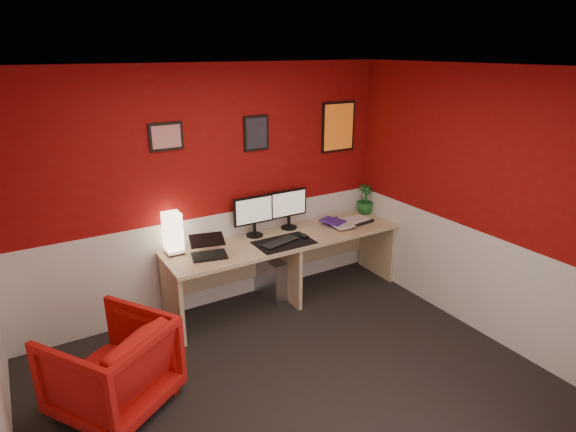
# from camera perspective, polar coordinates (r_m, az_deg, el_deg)

# --- Properties ---
(ground) EXTENTS (4.00, 3.50, 0.01)m
(ground) POSITION_cam_1_polar(r_m,az_deg,el_deg) (4.06, 1.56, -20.76)
(ground) COLOR black
(ground) RESTS_ON ground
(ceiling) EXTENTS (4.00, 3.50, 0.01)m
(ceiling) POSITION_cam_1_polar(r_m,az_deg,el_deg) (3.10, 2.00, 17.20)
(ceiling) COLOR white
(ceiling) RESTS_ON ground
(wall_back) EXTENTS (4.00, 0.01, 2.50)m
(wall_back) POSITION_cam_1_polar(r_m,az_deg,el_deg) (4.86, -9.42, 2.85)
(wall_back) COLOR maroon
(wall_back) RESTS_ON ground
(wall_front) EXTENTS (4.00, 0.01, 2.50)m
(wall_front) POSITION_cam_1_polar(r_m,az_deg,el_deg) (2.33, 27.03, -19.16)
(wall_front) COLOR maroon
(wall_front) RESTS_ON ground
(wall_right) EXTENTS (0.01, 3.50, 2.50)m
(wall_right) POSITION_cam_1_polar(r_m,az_deg,el_deg) (4.71, 22.73, 1.00)
(wall_right) COLOR maroon
(wall_right) RESTS_ON ground
(wainscot_back) EXTENTS (4.00, 0.01, 1.00)m
(wainscot_back) POSITION_cam_1_polar(r_m,az_deg,el_deg) (5.12, -8.93, -5.22)
(wainscot_back) COLOR silver
(wainscot_back) RESTS_ON ground
(wainscot_right) EXTENTS (0.01, 3.50, 1.00)m
(wainscot_right) POSITION_cam_1_polar(r_m,az_deg,el_deg) (4.98, 21.57, -7.21)
(wainscot_right) COLOR silver
(wainscot_right) RESTS_ON ground
(desk) EXTENTS (2.60, 0.65, 0.73)m
(desk) POSITION_cam_1_polar(r_m,az_deg,el_deg) (5.18, -0.19, -6.33)
(desk) COLOR tan
(desk) RESTS_ON ground
(shoji_lamp) EXTENTS (0.16, 0.16, 0.40)m
(shoji_lamp) POSITION_cam_1_polar(r_m,az_deg,el_deg) (4.70, -13.62, -2.16)
(shoji_lamp) COLOR #FFE5B2
(shoji_lamp) RESTS_ON desk
(laptop) EXTENTS (0.37, 0.30, 0.22)m
(laptop) POSITION_cam_1_polar(r_m,az_deg,el_deg) (4.60, -9.48, -3.57)
(laptop) COLOR black
(laptop) RESTS_ON desk
(monitor_left) EXTENTS (0.45, 0.06, 0.58)m
(monitor_left) POSITION_cam_1_polar(r_m,az_deg,el_deg) (4.98, -4.09, 0.71)
(monitor_left) COLOR black
(monitor_left) RESTS_ON desk
(monitor_right) EXTENTS (0.45, 0.06, 0.58)m
(monitor_right) POSITION_cam_1_polar(r_m,az_deg,el_deg) (5.19, 0.11, 1.54)
(monitor_right) COLOR black
(monitor_right) RESTS_ON desk
(desk_mat) EXTENTS (0.60, 0.38, 0.01)m
(desk_mat) POSITION_cam_1_polar(r_m,az_deg,el_deg) (4.89, -0.48, -3.20)
(desk_mat) COLOR black
(desk_mat) RESTS_ON desk
(keyboard) EXTENTS (0.44, 0.24, 0.02)m
(keyboard) POSITION_cam_1_polar(r_m,az_deg,el_deg) (4.87, -0.97, -3.17)
(keyboard) COLOR black
(keyboard) RESTS_ON desk_mat
(mouse) EXTENTS (0.06, 0.10, 0.03)m
(mouse) POSITION_cam_1_polar(r_m,az_deg,el_deg) (5.00, 1.96, -2.46)
(mouse) COLOR black
(mouse) RESTS_ON desk_mat
(book_bottom) EXTENTS (0.25, 0.33, 0.03)m
(book_bottom) POSITION_cam_1_polar(r_m,az_deg,el_deg) (5.35, 5.05, -1.12)
(book_bottom) COLOR #3B1F8E
(book_bottom) RESTS_ON desk
(book_middle) EXTENTS (0.26, 0.33, 0.02)m
(book_middle) POSITION_cam_1_polar(r_m,az_deg,el_deg) (5.28, 5.24, -1.12)
(book_middle) COLOR silver
(book_middle) RESTS_ON book_bottom
(book_top) EXTENTS (0.27, 0.30, 0.02)m
(book_top) POSITION_cam_1_polar(r_m,az_deg,el_deg) (5.26, 4.77, -0.91)
(book_top) COLOR #3B1F8E
(book_top) RESTS_ON book_middle
(zen_tray) EXTENTS (0.38, 0.29, 0.03)m
(zen_tray) POSITION_cam_1_polar(r_m,az_deg,el_deg) (5.51, 8.11, -0.59)
(zen_tray) COLOR black
(zen_tray) RESTS_ON desk
(potted_plant) EXTENTS (0.21, 0.21, 0.36)m
(potted_plant) POSITION_cam_1_polar(r_m,az_deg,el_deg) (5.78, 9.24, 2.00)
(potted_plant) COLOR #19591E
(potted_plant) RESTS_ON desk
(pc_tower) EXTENTS (0.26, 0.47, 0.45)m
(pc_tower) POSITION_cam_1_polar(r_m,az_deg,el_deg) (5.32, -2.02, -7.29)
(pc_tower) COLOR #99999E
(pc_tower) RESTS_ON ground
(armchair) EXTENTS (1.07, 1.08, 0.72)m
(armchair) POSITION_cam_1_polar(r_m,az_deg,el_deg) (3.98, -20.39, -16.57)
(armchair) COLOR #B7120E
(armchair) RESTS_ON ground
(art_left) EXTENTS (0.32, 0.02, 0.26)m
(art_left) POSITION_cam_1_polar(r_m,az_deg,el_deg) (4.59, -14.41, 9.21)
(art_left) COLOR red
(art_left) RESTS_ON wall_back
(art_center) EXTENTS (0.28, 0.02, 0.36)m
(art_center) POSITION_cam_1_polar(r_m,az_deg,el_deg) (4.94, -3.83, 9.89)
(art_center) COLOR black
(art_center) RESTS_ON wall_back
(art_right) EXTENTS (0.44, 0.02, 0.56)m
(art_right) POSITION_cam_1_polar(r_m,az_deg,el_deg) (5.49, 6.04, 10.59)
(art_right) COLOR orange
(art_right) RESTS_ON wall_back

